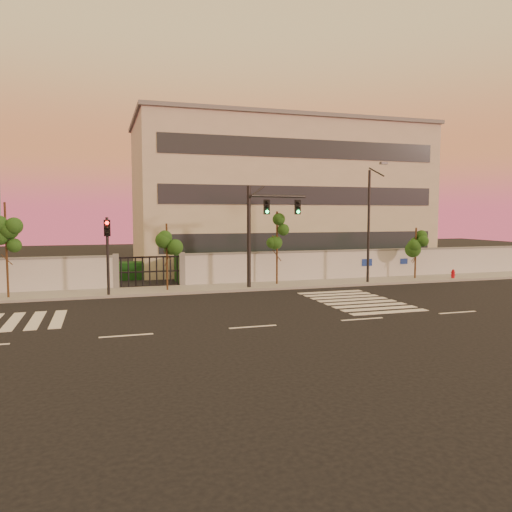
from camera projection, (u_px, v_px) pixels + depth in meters
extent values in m
plane|color=black|center=(253.00, 327.00, 20.30)|extent=(120.00, 120.00, 0.00)
cube|color=gray|center=(203.00, 289.00, 30.28)|extent=(60.00, 3.00, 0.15)
cube|color=silver|center=(396.00, 264.00, 35.93)|extent=(31.00, 0.30, 2.00)
cube|color=slate|center=(397.00, 249.00, 35.84)|extent=(31.00, 0.36, 0.12)
cube|color=slate|center=(116.00, 272.00, 30.14)|extent=(0.35, 0.35, 2.20)
cube|color=slate|center=(182.00, 270.00, 31.33)|extent=(0.35, 0.35, 2.20)
cube|color=#103610|center=(312.00, 264.00, 36.69)|extent=(20.00, 2.00, 1.80)
cube|color=#103610|center=(143.00, 270.00, 35.53)|extent=(6.00, 1.50, 1.20)
cube|color=#BDB4A0|center=(278.00, 198.00, 43.40)|extent=(24.00, 12.00, 12.00)
cube|color=#262D38|center=(305.00, 242.00, 37.96)|extent=(22.00, 0.08, 1.40)
cube|color=#262D38|center=(305.00, 195.00, 37.67)|extent=(22.00, 0.08, 1.40)
cube|color=#262D38|center=(305.00, 149.00, 37.38)|extent=(22.00, 0.08, 1.40)
cube|color=slate|center=(278.00, 127.00, 42.89)|extent=(24.40, 12.40, 0.30)
cube|color=silver|center=(13.00, 321.00, 21.28)|extent=(0.50, 4.00, 0.02)
cube|color=silver|center=(36.00, 320.00, 21.55)|extent=(0.50, 4.00, 0.02)
cube|color=silver|center=(58.00, 319.00, 21.82)|extent=(0.50, 4.00, 0.02)
cube|color=silver|center=(390.00, 312.00, 23.33)|extent=(4.00, 0.50, 0.02)
cube|color=silver|center=(379.00, 309.00, 24.18)|extent=(4.00, 0.50, 0.02)
cube|color=silver|center=(370.00, 305.00, 25.04)|extent=(4.00, 0.50, 0.02)
cube|color=silver|center=(361.00, 302.00, 25.89)|extent=(4.00, 0.50, 0.02)
cube|color=silver|center=(352.00, 300.00, 26.75)|extent=(4.00, 0.50, 0.02)
cube|color=silver|center=(345.00, 297.00, 27.61)|extent=(4.00, 0.50, 0.02)
cube|color=silver|center=(337.00, 294.00, 28.46)|extent=(4.00, 0.50, 0.02)
cube|color=silver|center=(330.00, 292.00, 29.32)|extent=(4.00, 0.50, 0.02)
cube|color=silver|center=(126.00, 336.00, 18.81)|extent=(2.00, 0.15, 0.01)
cube|color=silver|center=(253.00, 327.00, 20.30)|extent=(2.00, 0.15, 0.01)
cube|color=silver|center=(362.00, 319.00, 21.78)|extent=(2.00, 0.15, 0.01)
cube|color=silver|center=(458.00, 312.00, 23.27)|extent=(2.00, 0.15, 0.01)
cylinder|color=#382314|center=(7.00, 251.00, 26.46)|extent=(0.11, 0.11, 5.22)
sphere|color=#124113|center=(5.00, 222.00, 26.33)|extent=(1.04, 1.04, 1.04)
sphere|color=#124113|center=(13.00, 237.00, 26.67)|extent=(0.79, 0.79, 0.79)
cylinder|color=#382314|center=(167.00, 258.00, 29.19)|extent=(0.11, 0.11, 4.05)
sphere|color=#124113|center=(167.00, 237.00, 29.08)|extent=(0.98, 0.98, 0.98)
sphere|color=#124113|center=(172.00, 247.00, 29.40)|extent=(0.75, 0.75, 0.75)
sphere|color=#124113|center=(162.00, 244.00, 28.91)|extent=(0.72, 0.72, 0.72)
cylinder|color=#382314|center=(277.00, 249.00, 31.68)|extent=(0.12, 0.12, 4.76)
sphere|color=#124113|center=(277.00, 226.00, 31.57)|extent=(1.08, 1.08, 1.08)
sphere|color=#124113|center=(281.00, 238.00, 31.91)|extent=(0.82, 0.82, 0.82)
sphere|color=#124113|center=(273.00, 234.00, 31.38)|extent=(0.78, 0.78, 0.78)
cylinder|color=#382314|center=(416.00, 254.00, 34.57)|extent=(0.12, 0.12, 3.66)
sphere|color=#124113|center=(416.00, 238.00, 34.48)|extent=(1.11, 1.11, 1.11)
sphere|color=#124113|center=(418.00, 246.00, 34.82)|extent=(0.85, 0.85, 0.85)
sphere|color=#124113|center=(413.00, 244.00, 34.27)|extent=(0.81, 0.81, 0.81)
cylinder|color=black|center=(249.00, 238.00, 30.17)|extent=(0.24, 0.24, 6.29)
cylinder|color=black|center=(279.00, 196.00, 30.53)|extent=(3.81, 0.90, 0.16)
cube|color=black|center=(267.00, 207.00, 30.30)|extent=(0.35, 0.18, 0.91)
sphere|color=#0CF259|center=(267.00, 212.00, 30.22)|extent=(0.20, 0.20, 0.20)
cube|color=black|center=(298.00, 207.00, 30.90)|extent=(0.35, 0.18, 0.91)
sphere|color=#0CF259|center=(298.00, 212.00, 30.82)|extent=(0.20, 0.20, 0.20)
cylinder|color=black|center=(108.00, 258.00, 27.36)|extent=(0.16, 0.16, 4.42)
cube|color=black|center=(107.00, 228.00, 27.18)|extent=(0.34, 0.18, 0.88)
sphere|color=red|center=(107.00, 223.00, 27.05)|extent=(0.20, 0.20, 0.20)
cylinder|color=black|center=(369.00, 228.00, 32.43)|extent=(0.17, 0.17, 7.42)
cylinder|color=black|center=(376.00, 172.00, 31.34)|extent=(0.09, 1.77, 0.72)
cube|color=#3F3F44|center=(384.00, 163.00, 30.51)|extent=(0.46, 0.23, 0.14)
cylinder|color=#AB0B17|center=(453.00, 277.00, 34.66)|extent=(0.22, 0.22, 0.51)
cylinder|color=#AB0B17|center=(453.00, 272.00, 34.64)|extent=(0.28, 0.28, 0.10)
sphere|color=#AB0B17|center=(453.00, 271.00, 34.63)|extent=(0.18, 0.18, 0.18)
cylinder|color=#AB0B17|center=(453.00, 275.00, 34.65)|extent=(0.30, 0.19, 0.10)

